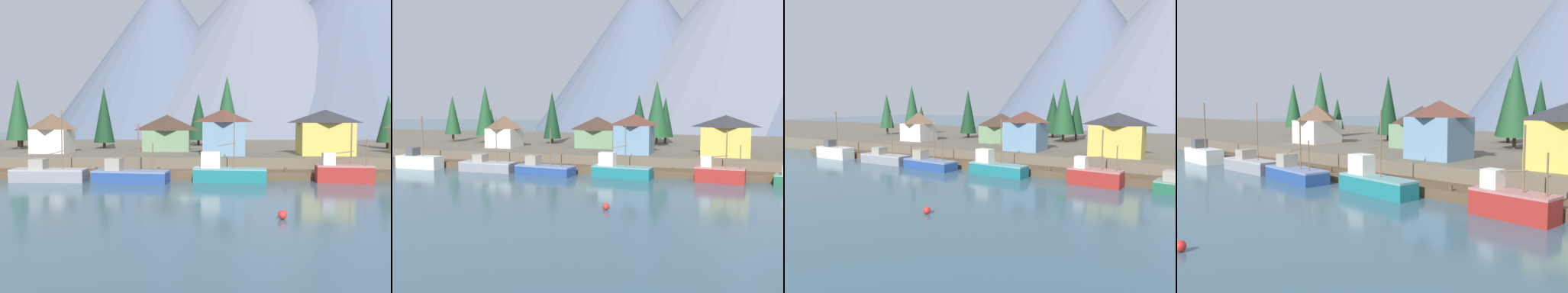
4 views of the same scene
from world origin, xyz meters
The scene contains 22 objects.
ground_plane centered at (0.00, 20.00, -0.50)m, with size 400.00×400.00×1.00m, color #3D5B6B.
dock centered at (0.00, 1.99, 0.50)m, with size 80.00×4.00×1.60m.
shoreline_bank centered at (0.00, 32.00, 1.25)m, with size 400.00×56.00×2.50m, color #665B4C.
mountain_west_peak centered at (-16.87, 139.39, 34.37)m, with size 98.75×98.75×68.73m, color slate.
mountain_central_peak centered at (26.29, 145.77, 39.43)m, with size 142.09×142.09×78.86m, color slate.
mountain_east_peak centered at (66.13, 147.49, 38.96)m, with size 163.54×163.54×77.92m, color slate.
fishing_boat_grey centered at (-17.47, -1.72, 0.94)m, with size 9.17×3.16×8.86m.
fishing_boat_blue centered at (-7.34, -2.26, 0.92)m, with size 9.42×4.24×7.14m.
fishing_boat_teal centered at (4.52, -1.75, 1.20)m, with size 9.00×3.32×8.23m.
fishing_boat_red centered at (18.64, -1.56, 1.24)m, with size 6.87×2.91×7.22m.
house_yellow centered at (19.28, 9.63, 5.87)m, with size 7.94×5.41×6.61m.
house_white centered at (-22.15, 13.50, 5.64)m, with size 5.69×6.19×6.14m.
house_blue centered at (4.45, 9.22, 5.91)m, with size 6.29×5.83×6.68m.
house_green centered at (-4.53, 17.89, 5.56)m, with size 7.85×5.87×5.97m.
conifer_near_left centered at (34.31, 24.86, 7.82)m, with size 3.86×3.86×9.57m.
conifer_near_right centered at (6.58, 31.99, 8.07)m, with size 3.41×3.41×9.86m.
conifer_mid_left centered at (-31.04, 21.93, 9.49)m, with size 4.18×4.18×12.42m.
conifer_mid_right centered at (0.33, 34.67, 8.28)m, with size 4.35×4.35×10.48m.
conifer_back_left centered at (-16.48, 24.44, 8.54)m, with size 3.73×3.73×11.04m.
conifer_centre centered at (5.69, 25.76, 9.84)m, with size 4.95×4.95×13.02m.
conifer_far_left centered at (-32.99, 27.92, 6.81)m, with size 2.64×2.64×7.44m.
channel_buoy centered at (7.93, -22.39, 0.35)m, with size 0.70×0.70×0.70m, color red.
Camera 1 is at (2.20, -56.86, 7.58)m, focal length 41.70 mm.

